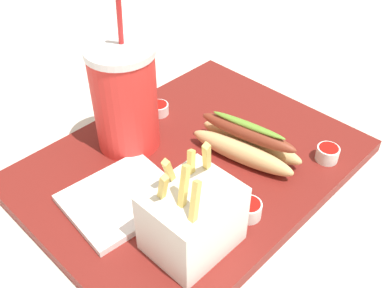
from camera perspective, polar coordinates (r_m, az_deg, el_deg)
name	(u,v)px	position (r m, az deg, el deg)	size (l,w,h in m)	color
ground_plane	(192,174)	(0.68, 0.00, -3.88)	(2.40, 2.40, 0.02)	silver
food_tray	(192,165)	(0.67, 0.00, -2.64)	(0.47, 0.36, 0.02)	maroon
soda_cup	(125,98)	(0.65, -8.52, 5.77)	(0.10, 0.10, 0.24)	red
fries_basket	(192,218)	(0.52, 0.01, -9.41)	(0.11, 0.08, 0.15)	white
hot_dog_1	(246,143)	(0.65, 6.92, 0.07)	(0.08, 0.17, 0.06)	#DBB775
ketchup_cup_1	(249,209)	(0.58, 7.23, -8.19)	(0.03, 0.03, 0.02)	white
ketchup_cup_2	(159,108)	(0.74, -4.23, 4.54)	(0.03, 0.03, 0.02)	white
ketchup_cup_3	(328,153)	(0.68, 16.85, -1.10)	(0.03, 0.03, 0.02)	white
napkin_stack	(122,198)	(0.60, -8.92, -6.82)	(0.14, 0.12, 0.01)	white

